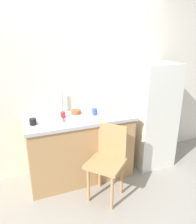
# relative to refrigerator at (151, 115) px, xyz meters

# --- Properties ---
(ground_plane) EXTENTS (8.00, 8.00, 0.00)m
(ground_plane) POSITION_rel_refrigerator_xyz_m (-1.05, -0.65, -0.77)
(ground_plane) COLOR #9E998E
(back_wall) EXTENTS (4.80, 0.10, 2.53)m
(back_wall) POSITION_rel_refrigerator_xyz_m (-1.05, 0.35, 0.50)
(back_wall) COLOR silver
(back_wall) RESTS_ON ground_plane
(cabinet_base) EXTENTS (1.37, 0.60, 0.84)m
(cabinet_base) POSITION_rel_refrigerator_xyz_m (-1.12, 0.00, -0.35)
(cabinet_base) COLOR tan
(cabinet_base) RESTS_ON ground_plane
(countertop) EXTENTS (1.41, 0.64, 0.04)m
(countertop) POSITION_rel_refrigerator_xyz_m (-1.12, 0.00, 0.10)
(countertop) COLOR #B7B7BC
(countertop) RESTS_ON cabinet_base
(faucet) EXTENTS (0.02, 0.02, 0.29)m
(faucet) POSITION_rel_refrigerator_xyz_m (-1.27, 0.25, 0.26)
(faucet) COLOR #B7B7BC
(faucet) RESTS_ON countertop
(refrigerator) EXTENTS (0.57, 0.61, 1.53)m
(refrigerator) POSITION_rel_refrigerator_xyz_m (0.00, 0.00, 0.00)
(refrigerator) COLOR silver
(refrigerator) RESTS_ON ground_plane
(chair) EXTENTS (0.56, 0.56, 0.89)m
(chair) POSITION_rel_refrigerator_xyz_m (-0.92, -0.50, -0.27)
(chair) COLOR tan
(chair) RESTS_ON ground_plane
(dish_tray) EXTENTS (0.28, 0.20, 0.05)m
(dish_tray) POSITION_rel_refrigerator_xyz_m (-1.50, -0.02, 0.14)
(dish_tray) COLOR white
(dish_tray) RESTS_ON countertop
(terracotta_bowl) EXTENTS (0.13, 0.13, 0.05)m
(terracotta_bowl) POSITION_rel_refrigerator_xyz_m (-1.11, 0.13, 0.14)
(terracotta_bowl) COLOR #B25B33
(terracotta_bowl) RESTS_ON countertop
(cup_blue) EXTENTS (0.07, 0.07, 0.09)m
(cup_blue) POSITION_rel_refrigerator_xyz_m (-0.89, -0.00, 0.16)
(cup_blue) COLOR blue
(cup_blue) RESTS_ON countertop
(cup_red) EXTENTS (0.06, 0.06, 0.07)m
(cup_red) POSITION_rel_refrigerator_xyz_m (-1.31, 0.06, 0.15)
(cup_red) COLOR red
(cup_red) RESTS_ON countertop
(cup_black) EXTENTS (0.08, 0.08, 0.08)m
(cup_black) POSITION_rel_refrigerator_xyz_m (-1.69, -0.05, 0.15)
(cup_black) COLOR black
(cup_black) RESTS_ON countertop
(cup_white) EXTENTS (0.07, 0.07, 0.09)m
(cup_white) POSITION_rel_refrigerator_xyz_m (-0.92, 0.12, 0.16)
(cup_white) COLOR white
(cup_white) RESTS_ON countertop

